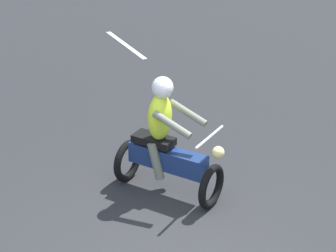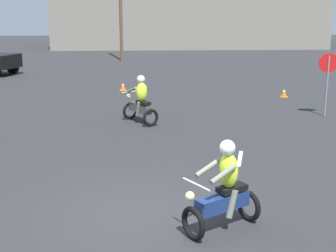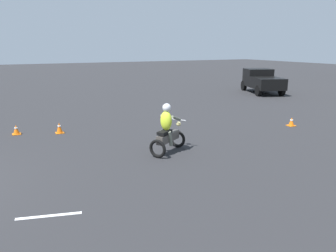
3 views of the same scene
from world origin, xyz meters
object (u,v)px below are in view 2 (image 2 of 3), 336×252
(stop_sign, at_px, (328,72))
(motorcycle_rider_foreground, at_px, (224,191))
(traffic_cone_far_right, at_px, (284,93))
(motorcycle_rider_background, at_px, (140,102))
(traffic_cone_near_left, at_px, (123,87))

(stop_sign, bearing_deg, motorcycle_rider_foreground, -120.61)
(traffic_cone_far_right, bearing_deg, stop_sign, -84.17)
(stop_sign, bearing_deg, motorcycle_rider_background, -174.09)
(motorcycle_rider_foreground, distance_m, traffic_cone_far_right, 13.46)
(motorcycle_rider_background, height_order, stop_sign, stop_sign)
(stop_sign, bearing_deg, traffic_cone_far_right, 95.83)
(motorcycle_rider_foreground, distance_m, traffic_cone_near_left, 14.82)
(motorcycle_rider_background, distance_m, stop_sign, 6.81)
(traffic_cone_near_left, height_order, traffic_cone_far_right, same)
(traffic_cone_far_right, bearing_deg, motorcycle_rider_background, -144.53)
(traffic_cone_near_left, bearing_deg, motorcycle_rider_foreground, -80.56)
(stop_sign, distance_m, traffic_cone_near_left, 9.71)
(motorcycle_rider_foreground, height_order, traffic_cone_far_right, motorcycle_rider_foreground)
(motorcycle_rider_background, height_order, traffic_cone_near_left, motorcycle_rider_background)
(motorcycle_rider_background, distance_m, traffic_cone_far_right, 7.78)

